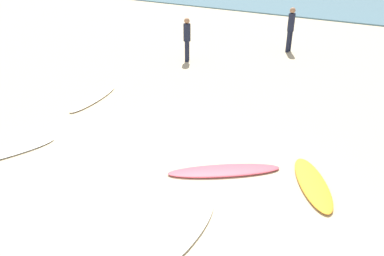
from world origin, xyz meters
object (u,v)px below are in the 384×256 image
(surfboard_0, at_px, (4,152))
(surfboard_1, at_px, (93,98))
(surfboard_5, at_px, (224,171))
(beachgoer_near, at_px, (291,27))
(surfboard_3, at_px, (313,183))
(beachgoer_mid, at_px, (187,37))
(surfboard_2, at_px, (182,232))

(surfboard_0, relative_size, surfboard_1, 1.01)
(surfboard_5, height_order, beachgoer_near, beachgoer_near)
(surfboard_1, distance_m, surfboard_5, 5.45)
(surfboard_3, relative_size, beachgoer_mid, 1.13)
(surfboard_3, bearing_deg, surfboard_5, -15.25)
(surfboard_0, distance_m, beachgoer_near, 12.16)
(surfboard_2, bearing_deg, beachgoer_near, 98.05)
(surfboard_3, bearing_deg, beachgoer_mid, -72.97)
(surfboard_5, distance_m, beachgoer_mid, 8.15)
(beachgoer_near, bearing_deg, surfboard_1, -11.67)
(surfboard_1, xyz_separation_m, surfboard_2, (5.57, -3.39, 0.00))
(surfboard_2, distance_m, surfboard_3, 2.94)
(surfboard_2, bearing_deg, surfboard_5, 94.49)
(surfboard_3, distance_m, surfboard_5, 1.80)
(surfboard_2, distance_m, beachgoer_near, 12.13)
(surfboard_2, distance_m, surfboard_5, 2.05)
(surfboard_5, relative_size, beachgoer_near, 1.29)
(surfboard_3, height_order, surfboard_5, surfboard_3)
(surfboard_2, bearing_deg, surfboard_0, 176.59)
(surfboard_3, height_order, beachgoer_mid, beachgoer_mid)
(surfboard_5, bearing_deg, surfboard_1, -143.02)
(surfboard_1, height_order, surfboard_5, surfboard_5)
(surfboard_0, xyz_separation_m, surfboard_3, (6.35, 2.60, 0.01))
(surfboard_0, height_order, surfboard_3, surfboard_3)
(surfboard_0, relative_size, surfboard_3, 1.20)
(beachgoer_near, xyz_separation_m, beachgoer_mid, (-2.93, -3.52, -0.11))
(surfboard_1, bearing_deg, beachgoer_mid, 76.22)
(surfboard_3, bearing_deg, surfboard_2, 28.24)
(surfboard_2, height_order, beachgoer_mid, beachgoer_mid)
(surfboard_0, height_order, surfboard_1, surfboard_1)
(surfboard_0, bearing_deg, surfboard_1, -57.95)
(beachgoer_mid, bearing_deg, surfboard_2, 13.36)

